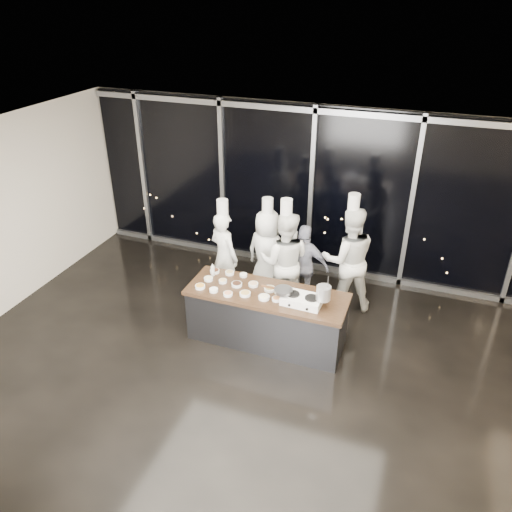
# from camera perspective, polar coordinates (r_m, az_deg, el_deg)

# --- Properties ---
(ground) EXTENTS (9.00, 9.00, 0.00)m
(ground) POSITION_cam_1_polar(r_m,az_deg,el_deg) (7.46, -1.14, -13.57)
(ground) COLOR black
(ground) RESTS_ON ground
(room_shell) EXTENTS (9.02, 7.02, 3.21)m
(room_shell) POSITION_cam_1_polar(r_m,az_deg,el_deg) (6.12, 0.20, 1.78)
(room_shell) COLOR beige
(room_shell) RESTS_ON ground
(window_wall) EXTENTS (8.90, 0.11, 3.20)m
(window_wall) POSITION_cam_1_polar(r_m,az_deg,el_deg) (9.43, 6.38, 7.31)
(window_wall) COLOR black
(window_wall) RESTS_ON ground
(demo_counter) EXTENTS (2.46, 0.86, 0.90)m
(demo_counter) POSITION_cam_1_polar(r_m,az_deg,el_deg) (7.83, 1.23, -6.95)
(demo_counter) COLOR #36363B
(demo_counter) RESTS_ON ground
(stove) EXTENTS (0.59, 0.39, 0.14)m
(stove) POSITION_cam_1_polar(r_m,az_deg,el_deg) (7.33, 5.28, -4.99)
(stove) COLOR white
(stove) RESTS_ON demo_counter
(frying_pan) EXTENTS (0.49, 0.29, 0.05)m
(frying_pan) POSITION_cam_1_polar(r_m,az_deg,el_deg) (7.33, 3.09, -3.94)
(frying_pan) COLOR slate
(frying_pan) RESTS_ON stove
(stock_pot) EXTENTS (0.22, 0.22, 0.21)m
(stock_pot) POSITION_cam_1_polar(r_m,az_deg,el_deg) (7.18, 7.72, -4.20)
(stock_pot) COLOR silver
(stock_pot) RESTS_ON stove
(prep_bowls) EXTENTS (1.35, 0.72, 0.05)m
(prep_bowls) POSITION_cam_1_polar(r_m,az_deg,el_deg) (7.70, -2.19, -3.42)
(prep_bowls) COLOR silver
(prep_bowls) RESTS_ON demo_counter
(squeeze_bottle) EXTENTS (0.06, 0.06, 0.22)m
(squeeze_bottle) POSITION_cam_1_polar(r_m,az_deg,el_deg) (7.98, -4.97, -1.59)
(squeeze_bottle) COLOR silver
(squeeze_bottle) RESTS_ON demo_counter
(chef_far_left) EXTENTS (0.72, 0.62, 1.89)m
(chef_far_left) POSITION_cam_1_polar(r_m,az_deg,el_deg) (8.70, -3.66, 0.07)
(chef_far_left) COLOR silver
(chef_far_left) RESTS_ON ground
(chef_left) EXTENTS (0.90, 0.69, 1.88)m
(chef_left) POSITION_cam_1_polar(r_m,az_deg,el_deg) (8.78, 1.27, 0.30)
(chef_left) COLOR silver
(chef_left) RESTS_ON ground
(chef_center) EXTENTS (0.97, 0.81, 2.03)m
(chef_center) POSITION_cam_1_polar(r_m,az_deg,el_deg) (8.40, 3.31, -0.61)
(chef_center) COLOR silver
(chef_center) RESTS_ON ground
(guest) EXTENTS (0.89, 0.39, 1.51)m
(guest) POSITION_cam_1_polar(r_m,az_deg,el_deg) (8.61, 5.51, -1.11)
(guest) COLOR #141939
(guest) RESTS_ON ground
(chef_right) EXTENTS (1.12, 1.00, 2.11)m
(chef_right) POSITION_cam_1_polar(r_m,az_deg,el_deg) (8.52, 10.49, -0.32)
(chef_right) COLOR silver
(chef_right) RESTS_ON ground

